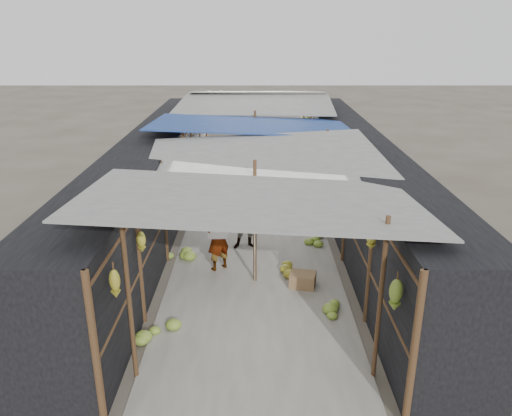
{
  "coord_description": "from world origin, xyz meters",
  "views": [
    {
      "loc": [
        0.01,
        -6.25,
        4.99
      ],
      "look_at": [
        0.02,
        4.03,
        1.25
      ],
      "focal_mm": 35.0,
      "sensor_mm": 36.0,
      "label": 1
    }
  ],
  "objects_px": {
    "crate_near": "(303,280)",
    "vendor_elderly": "(218,238)",
    "vendor_seated": "(307,178)",
    "shopper_blue": "(248,221)",
    "black_basin": "(291,191)"
  },
  "relations": [
    {
      "from": "vendor_elderly",
      "to": "vendor_seated",
      "type": "relative_size",
      "value": 1.9
    },
    {
      "from": "vendor_elderly",
      "to": "crate_near",
      "type": "bearing_deg",
      "value": 117.45
    },
    {
      "from": "black_basin",
      "to": "shopper_blue",
      "type": "distance_m",
      "value": 4.41
    },
    {
      "from": "black_basin",
      "to": "vendor_elderly",
      "type": "distance_m",
      "value": 5.66
    },
    {
      "from": "shopper_blue",
      "to": "crate_near",
      "type": "bearing_deg",
      "value": -61.85
    },
    {
      "from": "crate_near",
      "to": "vendor_elderly",
      "type": "height_order",
      "value": "vendor_elderly"
    },
    {
      "from": "black_basin",
      "to": "shopper_blue",
      "type": "relative_size",
      "value": 0.47
    },
    {
      "from": "crate_near",
      "to": "shopper_blue",
      "type": "bearing_deg",
      "value": 134.92
    },
    {
      "from": "crate_near",
      "to": "vendor_seated",
      "type": "distance_m",
      "value": 6.54
    },
    {
      "from": "crate_near",
      "to": "shopper_blue",
      "type": "xyz_separation_m",
      "value": [
        -1.15,
        1.9,
        0.54
      ]
    },
    {
      "from": "vendor_elderly",
      "to": "vendor_seated",
      "type": "distance_m",
      "value": 6.23
    },
    {
      "from": "black_basin",
      "to": "vendor_elderly",
      "type": "xyz_separation_m",
      "value": [
        -1.95,
        -5.28,
        0.64
      ]
    },
    {
      "from": "crate_near",
      "to": "shopper_blue",
      "type": "relative_size",
      "value": 0.36
    },
    {
      "from": "crate_near",
      "to": "black_basin",
      "type": "height_order",
      "value": "crate_near"
    },
    {
      "from": "vendor_elderly",
      "to": "shopper_blue",
      "type": "xyz_separation_m",
      "value": [
        0.62,
        1.12,
        -0.05
      ]
    }
  ]
}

